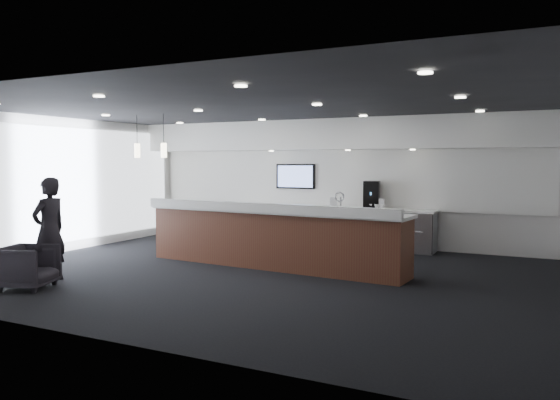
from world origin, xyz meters
The scene contains 22 objects.
ground centered at (0.00, 0.00, 0.00)m, with size 10.00×10.00×0.00m, color black.
ceiling centered at (0.00, 0.00, 3.00)m, with size 10.00×8.00×0.02m, color black.
back_wall centered at (0.00, 4.00, 1.50)m, with size 10.00×0.02×3.00m, color silver.
left_wall centered at (-5.00, 0.00, 1.50)m, with size 0.02×8.00×3.00m, color silver.
soffit_bulkhead centered at (0.00, 3.55, 2.65)m, with size 10.00×0.90×0.70m, color white.
alcove_panel centered at (0.00, 3.97, 1.60)m, with size 9.80×0.06×1.40m, color white.
window_blinds_wall centered at (-4.96, 0.00, 1.50)m, with size 0.04×7.36×2.55m, color silver.
back_credenza centered at (0.00, 3.64, 0.48)m, with size 5.06×0.66×0.95m.
wall_tv centered at (-1.00, 3.91, 1.65)m, with size 1.05×0.08×0.62m.
pendant_left centered at (-2.40, 0.80, 2.25)m, with size 0.12×0.12×0.30m, color #FFEFC6.
pendant_right centered at (-3.10, 0.80, 2.25)m, with size 0.12×0.12×0.30m, color #FFEFC6.
ceiling_can_lights centered at (0.00, 0.00, 2.97)m, with size 7.00×5.00×0.02m, color white, non-canonical shape.
service_counter centered at (0.00, 0.67, 0.57)m, with size 5.42×1.28×1.49m.
coffee_machine centered at (1.04, 3.69, 1.26)m, with size 0.43×0.51×0.62m.
info_sign_left centered at (0.16, 3.54, 1.06)m, with size 0.17×0.02×0.23m, color silver.
info_sign_right centered at (1.30, 3.54, 1.06)m, with size 0.17×0.02×0.23m, color silver.
armchair centered at (-2.66, -2.63, 0.35)m, with size 0.74×0.76×0.69m, color black.
lounge_guest centered at (-2.79, -2.09, 0.88)m, with size 0.64×0.42×1.76m, color black.
cup_0 centered at (1.35, 3.54, 1.00)m, with size 0.11×0.11×0.10m, color white.
cup_1 centered at (1.21, 3.54, 1.00)m, with size 0.11×0.11×0.10m, color white.
cup_2 centered at (1.07, 3.54, 1.00)m, with size 0.11×0.11×0.10m, color white.
cup_3 centered at (0.93, 3.54, 1.00)m, with size 0.11×0.11×0.10m, color white.
Camera 1 is at (4.75, -8.51, 2.01)m, focal length 35.00 mm.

